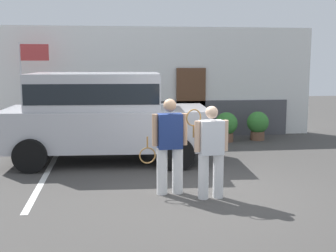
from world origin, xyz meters
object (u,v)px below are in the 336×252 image
Objects in this scene: potted_plant_secondary at (258,124)px; flag_pole at (28,74)px; parked_suv at (102,113)px; tennis_player_woman at (211,150)px; potted_plant_by_porch at (226,125)px; tennis_player_man at (169,145)px.

potted_plant_secondary is 0.30× the size of flag_pole.
parked_suv reaches higher than tennis_player_woman.
flag_pole is (-5.56, 0.44, 1.50)m from potted_plant_by_porch.
potted_plant_secondary is at bearing -120.28° from tennis_player_woman.
parked_suv is at bearing -149.20° from potted_plant_by_porch.
potted_plant_secondary is at bearing -2.58° from flag_pole.
tennis_player_man is 1.06× the size of tennis_player_woman.
tennis_player_man is 0.60× the size of flag_pole.
potted_plant_by_porch is (3.50, 2.09, -0.67)m from parked_suv.
flag_pole is at bearing -61.73° from tennis_player_man.
tennis_player_man reaches higher than potted_plant_by_porch.
parked_suv is 5.58× the size of potted_plant_secondary.
potted_plant_secondary is 6.72m from flag_pole.
tennis_player_man reaches higher than potted_plant_secondary.
potted_plant_by_porch is at bearing 34.15° from parked_suv.
potted_plant_secondary is (0.99, 0.14, -0.00)m from potted_plant_by_porch.
tennis_player_woman is 0.56× the size of flag_pole.
tennis_player_man is (1.20, -2.72, -0.27)m from parked_suv.
tennis_player_woman is at bearing -107.65° from potted_plant_by_porch.
tennis_player_man is 0.75m from tennis_player_woman.
flag_pole is at bearing 177.42° from potted_plant_secondary.
tennis_player_woman is (0.66, -0.35, -0.04)m from tennis_player_man.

